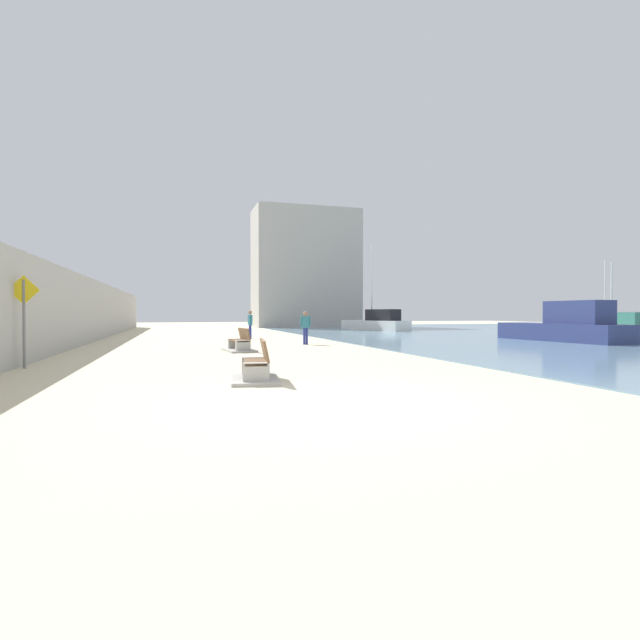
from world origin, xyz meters
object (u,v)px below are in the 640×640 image
object	(u,v)px
person_standing	(250,322)
boat_outer	(565,327)
person_walking	(306,325)
pedestrian_sign	(24,311)
boat_distant	(376,322)
bench_near	(256,371)
boat_far_left	(618,327)
boat_nearest	(611,323)
bench_far	(240,346)

from	to	relation	value
person_standing	boat_outer	xyz separation A→B (m)	(16.43, -8.17, -0.20)
person_walking	pedestrian_sign	size ratio (longest dim) A/B	0.63
person_walking	person_standing	bearing A→B (deg)	107.26
pedestrian_sign	boat_distant	bearing A→B (deg)	49.00
person_walking	person_standing	world-z (taller)	person_standing
person_standing	boat_distant	distance (m)	17.14
bench_near	boat_distant	size ratio (longest dim) A/B	0.28
boat_distant	boat_far_left	bearing A→B (deg)	-55.38
bench_near	boat_nearest	bearing A→B (deg)	32.31
bench_near	bench_far	distance (m)	8.99
person_walking	boat_nearest	world-z (taller)	boat_nearest
person_walking	boat_outer	xyz separation A→B (m)	(14.50, -1.95, -0.14)
person_standing	boat_far_left	world-z (taller)	boat_far_left
boat_distant	pedestrian_sign	xyz separation A→B (m)	(-21.82, -25.10, 0.93)
boat_outer	person_walking	bearing A→B (deg)	172.36
boat_nearest	boat_distant	distance (m)	21.09
bench_far	person_walking	size ratio (longest dim) A/B	1.31
bench_far	boat_nearest	world-z (taller)	boat_nearest
boat_nearest	boat_distant	xyz separation A→B (m)	(-19.95, 6.85, 0.07)
boat_far_left	bench_near	bearing A→B (deg)	-152.58
bench_far	person_standing	xyz separation A→B (m)	(1.83, 9.56, 0.81)
boat_outer	pedestrian_sign	size ratio (longest dim) A/B	2.88
boat_outer	boat_distant	size ratio (longest dim) A/B	0.98
boat_nearest	pedestrian_sign	world-z (taller)	boat_nearest
bench_near	boat_distant	xyz separation A→B (m)	(15.75, 29.43, 0.52)
pedestrian_sign	person_walking	bearing A→B (deg)	37.08
person_standing	boat_far_left	distance (m)	24.49
bench_near	person_standing	bearing A→B (deg)	82.20
boat_outer	boat_nearest	bearing A→B (deg)	36.16
boat_nearest	pedestrian_sign	xyz separation A→B (m)	(-41.77, -18.25, 1.00)
boat_outer	boat_far_left	world-z (taller)	boat_far_left
boat_distant	bench_near	bearing A→B (deg)	-118.16
bench_far	pedestrian_sign	xyz separation A→B (m)	(-6.77, -4.63, 1.45)
boat_nearest	pedestrian_sign	bearing A→B (deg)	-156.40
bench_far	pedestrian_sign	bearing A→B (deg)	-145.64
person_standing	person_walking	bearing A→B (deg)	-72.74
person_walking	pedestrian_sign	distance (m)	13.23
boat_nearest	boat_outer	world-z (taller)	boat_nearest
person_walking	pedestrian_sign	bearing A→B (deg)	-142.92
boat_distant	pedestrian_sign	bearing A→B (deg)	-131.00
person_standing	bench_near	bearing A→B (deg)	-97.80
person_walking	boat_distant	world-z (taller)	boat_distant
boat_distant	person_standing	bearing A→B (deg)	-140.46
bench_near	pedestrian_sign	size ratio (longest dim) A/B	0.82
pedestrian_sign	boat_outer	bearing A→B (deg)	13.52
boat_nearest	boat_far_left	xyz separation A→B (m)	(-9.14, -8.80, -0.04)
boat_nearest	boat_distant	size ratio (longest dim) A/B	0.80
bench_near	boat_distant	bearing A→B (deg)	61.84
bench_near	bench_far	world-z (taller)	same
person_standing	boat_outer	distance (m)	18.35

